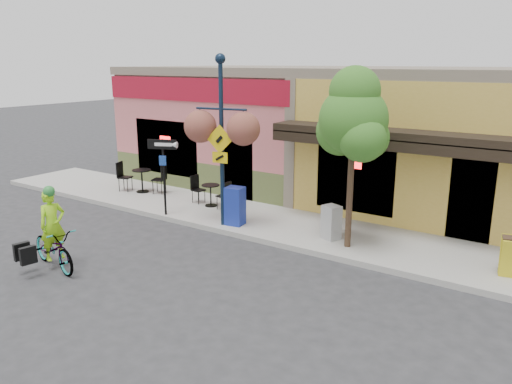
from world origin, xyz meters
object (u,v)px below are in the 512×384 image
at_px(bicycle, 54,248).
at_px(cyclist_rider, 54,235).
at_px(building, 370,131).
at_px(newspaper_box_grey, 331,222).
at_px(one_way_sign, 164,178).
at_px(street_tree, 352,159).
at_px(newspaper_box_blue, 235,206).
at_px(lamp_post, 222,142).

distance_m(bicycle, cyclist_rider, 0.32).
height_order(building, newspaper_box_grey, building).
height_order(cyclist_rider, one_way_sign, one_way_sign).
bearing_deg(building, one_way_sign, -118.72).
bearing_deg(cyclist_rider, one_way_sign, 18.30).
height_order(bicycle, newspaper_box_grey, newspaper_box_grey).
distance_m(building, one_way_sign, 7.87).
distance_m(one_way_sign, street_tree, 5.87).
relative_size(cyclist_rider, newspaper_box_blue, 1.49).
height_order(bicycle, cyclist_rider, cyclist_rider).
relative_size(cyclist_rider, one_way_sign, 0.70).
relative_size(building, lamp_post, 3.81).
xyz_separation_m(building, bicycle, (-3.27, -11.04, -1.75)).
height_order(newspaper_box_grey, street_tree, street_tree).
bearing_deg(street_tree, building, 107.61).
bearing_deg(newspaper_box_blue, newspaper_box_grey, 0.17).
height_order(cyclist_rider, newspaper_box_grey, cyclist_rider).
bearing_deg(bicycle, lamp_post, -8.58).
height_order(building, one_way_sign, building).
xyz_separation_m(building, lamp_post, (-1.70, -6.64, 0.29)).
distance_m(lamp_post, newspaper_box_grey, 3.70).
distance_m(newspaper_box_grey, street_tree, 1.93).
relative_size(newspaper_box_blue, newspaper_box_grey, 1.22).
bearing_deg(newspaper_box_grey, street_tree, -3.53).
relative_size(cyclist_rider, street_tree, 0.36).
distance_m(cyclist_rider, newspaper_box_grey, 6.84).
bearing_deg(newspaper_box_blue, lamp_post, -151.71).
distance_m(cyclist_rider, one_way_sign, 4.25).
xyz_separation_m(newspaper_box_grey, street_tree, (0.60, -0.28, 1.81)).
height_order(lamp_post, one_way_sign, lamp_post).
distance_m(bicycle, newspaper_box_grey, 6.87).
bearing_deg(building, newspaper_box_grey, -76.94).
height_order(bicycle, one_way_sign, one_way_sign).
distance_m(bicycle, newspaper_box_blue, 4.97).
relative_size(lamp_post, street_tree, 1.05).
bearing_deg(newspaper_box_blue, one_way_sign, -178.55).
xyz_separation_m(one_way_sign, street_tree, (5.74, 0.59, 1.10)).
relative_size(bicycle, street_tree, 0.42).
xyz_separation_m(lamp_post, newspaper_box_blue, (0.28, 0.21, -1.84)).
relative_size(building, one_way_sign, 7.83).
distance_m(building, newspaper_box_blue, 6.76).
xyz_separation_m(lamp_post, newspaper_box_grey, (3.09, 0.66, -1.93)).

